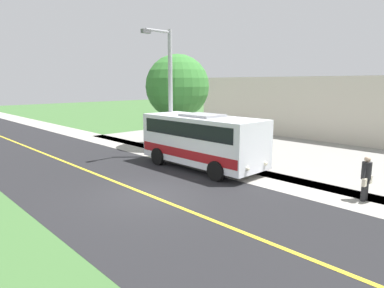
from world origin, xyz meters
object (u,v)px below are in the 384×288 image
at_px(commercial_building, 341,106).
at_px(street_light_pole, 169,88).
at_px(pedestrian_with_bags, 366,177).
at_px(tree_curbside, 177,87).
at_px(shuttle_bus_front, 202,139).

bearing_deg(commercial_building, street_light_pole, -9.51).
bearing_deg(pedestrian_with_bags, commercial_building, -154.19).
height_order(pedestrian_with_bags, commercial_building, commercial_building).
bearing_deg(commercial_building, tree_curbside, -19.35).
xyz_separation_m(shuttle_bus_front, pedestrian_with_bags, (-0.88, 7.51, -0.62)).
height_order(street_light_pole, commercial_building, street_light_pole).
relative_size(street_light_pole, commercial_building, 0.32).
relative_size(shuttle_bus_front, pedestrian_with_bags, 4.04).
distance_m(pedestrian_with_bags, street_light_pole, 10.97).
xyz_separation_m(street_light_pole, commercial_building, (-16.54, 2.77, -1.60)).
bearing_deg(tree_curbside, commercial_building, 160.65).
distance_m(shuttle_bus_front, street_light_pole, 3.89).
height_order(shuttle_bus_front, street_light_pole, street_light_pole).
xyz_separation_m(shuttle_bus_front, street_light_pole, (-0.36, -3.01, 2.45)).
xyz_separation_m(shuttle_bus_front, tree_curbside, (-2.89, -5.15, 2.49)).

